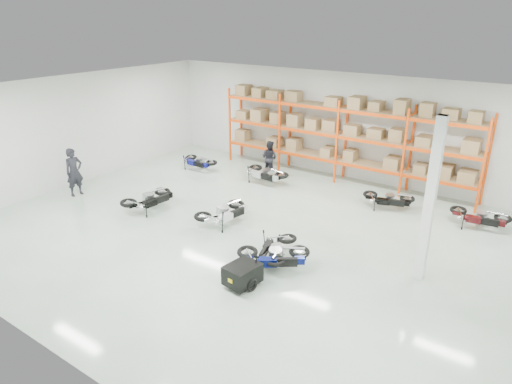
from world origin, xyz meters
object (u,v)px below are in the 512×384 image
Objects in this scene: trailer at (242,274)px; moto_back_b at (265,171)px; moto_touring_right at (275,246)px; person_back at (269,158)px; moto_blue_centre at (274,253)px; moto_silver_left at (224,210)px; moto_back_a at (198,159)px; person_left at (74,172)px; moto_back_d at (480,214)px; moto_back_c at (389,196)px; moto_black_far_left at (149,196)px.

trailer is 7.96m from moto_back_b.
moto_touring_right is 1.06× the size of person_back.
person_back is (-4.32, 6.29, 0.27)m from moto_touring_right.
moto_blue_centre is 0.99× the size of moto_silver_left.
person_left reaches higher than moto_back_a.
trailer is 0.95× the size of moto_back_a.
moto_silver_left reaches higher than moto_back_d.
moto_blue_centre is 0.48m from moto_touring_right.
moto_back_c is 0.97× the size of moto_back_d.
moto_back_a is at bearing 128.27° from moto_touring_right.
moto_silver_left is at bearing 27.45° from moto_blue_centre.
moto_back_a is at bearing -63.04° from moto_black_far_left.
person_left reaches higher than moto_blue_centre.
moto_touring_right is 5.78m from moto_back_c.
moto_touring_right reaches higher than trailer.
person_left reaches higher than moto_silver_left.
moto_back_a reaches higher than trailer.
moto_black_far_left is at bearing 21.93° from moto_silver_left.
moto_back_a is at bearing 87.55° from moto_back_d.
moto_back_a is 1.02× the size of person_back.
moto_silver_left is 3.06m from moto_black_far_left.
person_left reaches higher than trailer.
moto_black_far_left is 1.14× the size of person_back.
person_back is (-8.76, 0.49, 0.28)m from moto_back_d.
trailer is 9.00m from person_back.
moto_back_a is 0.97× the size of moto_back_d.
moto_back_c is (7.14, 5.10, -0.06)m from moto_black_far_left.
moto_back_a is 5.48m from person_left.
moto_silver_left is 3.00m from moto_touring_right.
moto_touring_right is 1.04× the size of moto_back_c.
moto_blue_centre is at bearing 87.00° from trailer.
moto_back_c is (8.79, 0.58, -0.00)m from moto_back_a.
trailer is at bearing -127.31° from moto_back_a.
moto_back_d is at bearing -136.56° from moto_silver_left.
moto_silver_left is at bearing 143.46° from trailer.
moto_blue_centre is 0.93× the size of person_left.
moto_back_c is at bearing -55.12° from person_left.
moto_back_c is at bearing -79.68° from moto_back_b.
moto_blue_centre is at bearing -79.61° from moto_touring_right.
moto_touring_right is at bearing -136.53° from moto_back_b.
trailer is 7.35m from moto_back_c.
moto_silver_left reaches higher than moto_touring_right.
moto_back_c is at bearing -122.13° from moto_silver_left.
moto_back_c is at bearing -137.53° from moto_black_far_left.
moto_back_a is 0.84× the size of person_left.
moto_blue_centre reaches higher than moto_back_c.
moto_blue_centre is at bearing 124.63° from person_back.
moto_touring_right is (2.78, -1.12, -0.04)m from moto_silver_left.
moto_touring_right is 6.62m from moto_back_b.
moto_back_a is at bearing -13.22° from person_left.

